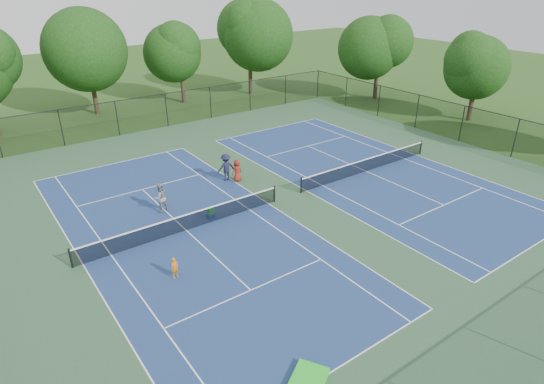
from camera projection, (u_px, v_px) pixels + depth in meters
ground at (288, 197)px, 28.46m from camera, size 140.00×140.00×0.00m
court_pad at (288, 197)px, 28.46m from camera, size 36.00×36.00×0.01m
tennis_court_left at (186, 229)px, 24.73m from camera, size 12.00×23.83×1.07m
tennis_court_right at (366, 170)px, 32.10m from camera, size 12.00×23.83×1.07m
perimeter_fence at (288, 174)px, 27.76m from camera, size 36.08×36.08×3.02m
tree_back_b at (86, 45)px, 42.47m from camera, size 7.60×7.60×10.03m
tree_back_c at (180, 50)px, 46.96m from camera, size 6.00×6.00×8.40m
tree_back_d at (249, 32)px, 49.86m from camera, size 7.80×7.80×10.37m
tree_side_e at (380, 44)px, 48.25m from camera, size 6.60×6.60×8.87m
tree_side_f at (479, 64)px, 40.99m from camera, size 5.80×5.80×8.12m
child_player at (175, 268)px, 20.76m from camera, size 0.43×0.34×1.05m
instructor at (160, 198)px, 26.39m from camera, size 0.94×0.77×1.80m
bystander_b at (226, 167)px, 30.39m from camera, size 1.29×0.85×1.88m
bystander_c at (237, 171)px, 30.35m from camera, size 0.79×0.57×1.51m
ball_crate at (211, 216)px, 25.97m from camera, size 0.44×0.33×0.29m
ball_hopper at (210, 211)px, 25.82m from camera, size 0.38×0.34×0.37m
green_tarp at (307, 383)px, 15.44m from camera, size 2.07×1.87×0.18m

